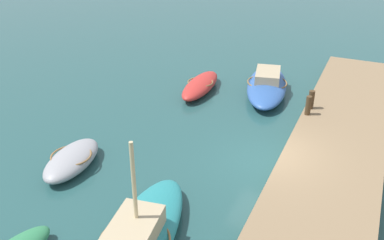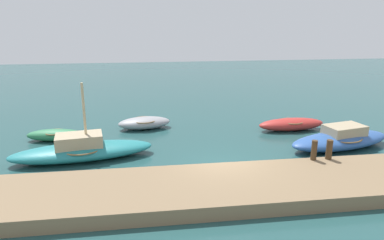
{
  "view_description": "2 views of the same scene",
  "coord_description": "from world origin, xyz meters",
  "views": [
    {
      "loc": [
        -14.3,
        -3.21,
        9.29
      ],
      "look_at": [
        0.69,
        3.57,
        0.84
      ],
      "focal_mm": 40.47,
      "sensor_mm": 36.0,
      "label": 1
    },
    {
      "loc": [
        -3.43,
        -14.47,
        6.51
      ],
      "look_at": [
        -0.84,
        3.9,
        1.25
      ],
      "focal_mm": 33.45,
      "sensor_mm": 36.0,
      "label": 2
    }
  ],
  "objects": [
    {
      "name": "rowboat_grey",
      "position": [
        -3.4,
        6.78,
        0.37
      ],
      "size": [
        3.34,
        1.91,
        0.72
      ],
      "rotation": [
        0.0,
        0.0,
        0.14
      ],
      "color": "#939399",
      "rests_on": "ground_plane"
    },
    {
      "name": "mooring_post_mid_west",
      "position": [
        4.59,
        -0.74,
        0.99
      ],
      "size": [
        0.27,
        0.27,
        0.88
      ],
      "primitive_type": "cylinder",
      "color": "#47331E",
      "rests_on": "dock_platform"
    },
    {
      "name": "sailboat_teal",
      "position": [
        -6.4,
        2.16,
        0.47
      ],
      "size": [
        6.92,
        2.99,
        3.71
      ],
      "rotation": [
        0.0,
        0.0,
        0.15
      ],
      "color": "teal",
      "rests_on": "ground_plane"
    },
    {
      "name": "mooring_post_west",
      "position": [
        3.89,
        -0.74,
        0.99
      ],
      "size": [
        0.25,
        0.25,
        0.89
      ],
      "primitive_type": "cylinder",
      "color": "#47331E",
      "rests_on": "dock_platform"
    },
    {
      "name": "dock_platform",
      "position": [
        0.0,
        -2.33,
        0.27
      ],
      "size": [
        25.31,
        3.69,
        0.55
      ],
      "primitive_type": "cube",
      "color": "#846B4C",
      "rests_on": "ground_plane"
    },
    {
      "name": "motorboat_blue",
      "position": [
        6.72,
        1.92,
        0.47
      ],
      "size": [
        6.13,
        3.23,
        1.2
      ],
      "rotation": [
        0.0,
        0.0,
        0.21
      ],
      "color": "#2D569E",
      "rests_on": "ground_plane"
    },
    {
      "name": "rowboat_red",
      "position": [
        5.42,
        5.21,
        0.37
      ],
      "size": [
        4.14,
        1.49,
        0.73
      ],
      "rotation": [
        0.0,
        0.0,
        0.04
      ],
      "color": "#B72D28",
      "rests_on": "ground_plane"
    },
    {
      "name": "ground_plane",
      "position": [
        0.0,
        0.0,
        0.0
      ],
      "size": [
        84.0,
        84.0,
        0.0
      ],
      "primitive_type": "plane",
      "color": "#234C4C"
    },
    {
      "name": "dinghy_green",
      "position": [
        -8.3,
        5.19,
        0.32
      ],
      "size": [
        3.2,
        1.35,
        0.64
      ],
      "rotation": [
        0.0,
        0.0,
        -0.09
      ],
      "color": "#2D7A4C",
      "rests_on": "ground_plane"
    }
  ]
}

